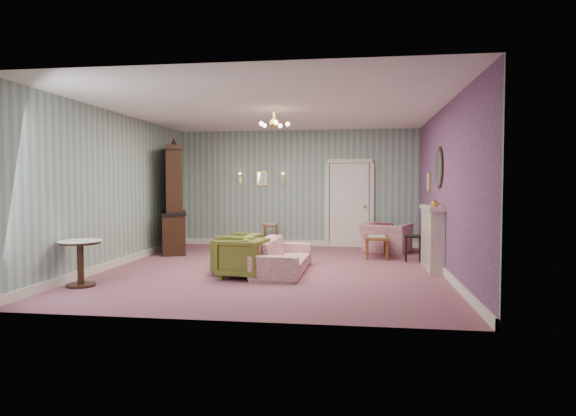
# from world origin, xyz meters

# --- Properties ---
(floor) EXTENTS (7.00, 7.00, 0.00)m
(floor) POSITION_xyz_m (0.00, 0.00, 0.00)
(floor) COLOR #95566A
(floor) RESTS_ON ground
(ceiling) EXTENTS (7.00, 7.00, 0.00)m
(ceiling) POSITION_xyz_m (0.00, 0.00, 2.90)
(ceiling) COLOR white
(ceiling) RESTS_ON ground
(wall_back) EXTENTS (6.00, 0.00, 6.00)m
(wall_back) POSITION_xyz_m (0.00, 3.50, 1.45)
(wall_back) COLOR gray
(wall_back) RESTS_ON ground
(wall_front) EXTENTS (6.00, 0.00, 6.00)m
(wall_front) POSITION_xyz_m (0.00, -3.50, 1.45)
(wall_front) COLOR gray
(wall_front) RESTS_ON ground
(wall_left) EXTENTS (0.00, 7.00, 7.00)m
(wall_left) POSITION_xyz_m (-3.00, 0.00, 1.45)
(wall_left) COLOR gray
(wall_left) RESTS_ON ground
(wall_right) EXTENTS (0.00, 7.00, 7.00)m
(wall_right) POSITION_xyz_m (3.00, 0.00, 1.45)
(wall_right) COLOR gray
(wall_right) RESTS_ON ground
(wall_right_floral) EXTENTS (0.00, 7.00, 7.00)m
(wall_right_floral) POSITION_xyz_m (2.98, 0.00, 1.45)
(wall_right_floral) COLOR #BE5F97
(wall_right_floral) RESTS_ON ground
(door) EXTENTS (1.12, 0.12, 2.16)m
(door) POSITION_xyz_m (1.30, 3.46, 1.08)
(door) COLOR white
(door) RESTS_ON floor
(olive_chair_a) EXTENTS (0.78, 0.82, 0.73)m
(olive_chair_a) POSITION_xyz_m (-0.38, -0.93, 0.36)
(olive_chair_a) COLOR olive
(olive_chair_a) RESTS_ON floor
(olive_chair_b) EXTENTS (0.74, 0.77, 0.70)m
(olive_chair_b) POSITION_xyz_m (-0.66, -0.54, 0.35)
(olive_chair_b) COLOR olive
(olive_chair_b) RESTS_ON floor
(olive_chair_c) EXTENTS (0.75, 0.78, 0.68)m
(olive_chair_c) POSITION_xyz_m (-0.70, 0.26, 0.34)
(olive_chair_c) COLOR olive
(olive_chair_c) RESTS_ON floor
(sofa_chintz) EXTENTS (0.63, 2.04, 0.80)m
(sofa_chintz) POSITION_xyz_m (0.21, -0.31, 0.40)
(sofa_chintz) COLOR #A84367
(sofa_chintz) RESTS_ON floor
(wingback_chair) EXTENTS (1.18, 0.99, 0.88)m
(wingback_chair) POSITION_xyz_m (2.17, 2.59, 0.44)
(wingback_chair) COLOR #A84367
(wingback_chair) RESTS_ON floor
(dresser) EXTENTS (1.04, 1.61, 2.54)m
(dresser) POSITION_xyz_m (-2.65, 1.93, 1.27)
(dresser) COLOR black
(dresser) RESTS_ON floor
(fireplace) EXTENTS (0.30, 1.40, 1.16)m
(fireplace) POSITION_xyz_m (2.86, 0.40, 0.58)
(fireplace) COLOR beige
(fireplace) RESTS_ON floor
(mantel_vase) EXTENTS (0.15, 0.15, 0.15)m
(mantel_vase) POSITION_xyz_m (2.84, 0.00, 1.23)
(mantel_vase) COLOR gold
(mantel_vase) RESTS_ON fireplace
(oval_mirror) EXTENTS (0.04, 0.76, 0.84)m
(oval_mirror) POSITION_xyz_m (2.96, 0.40, 1.85)
(oval_mirror) COLOR white
(oval_mirror) RESTS_ON wall_right
(framed_print) EXTENTS (0.04, 0.34, 0.42)m
(framed_print) POSITION_xyz_m (2.97, 1.75, 1.60)
(framed_print) COLOR gold
(framed_print) RESTS_ON wall_right
(coffee_table) EXTENTS (0.50, 0.90, 0.46)m
(coffee_table) POSITION_xyz_m (1.91, 1.69, 0.23)
(coffee_table) COLOR brown
(coffee_table) RESTS_ON floor
(side_table_black) EXTENTS (0.37, 0.37, 0.53)m
(side_table_black) POSITION_xyz_m (2.61, 1.23, 0.26)
(side_table_black) COLOR black
(side_table_black) RESTS_ON floor
(pedestal_table) EXTENTS (0.75, 0.75, 0.71)m
(pedestal_table) POSITION_xyz_m (-2.65, -1.94, 0.35)
(pedestal_table) COLOR black
(pedestal_table) RESTS_ON floor
(nesting_table) EXTENTS (0.42, 0.51, 0.62)m
(nesting_table) POSITION_xyz_m (-0.60, 2.99, 0.31)
(nesting_table) COLOR brown
(nesting_table) RESTS_ON floor
(gilt_mirror_back) EXTENTS (0.28, 0.06, 0.36)m
(gilt_mirror_back) POSITION_xyz_m (-0.90, 3.46, 1.70)
(gilt_mirror_back) COLOR gold
(gilt_mirror_back) RESTS_ON wall_back
(sconce_left) EXTENTS (0.16, 0.12, 0.30)m
(sconce_left) POSITION_xyz_m (-1.45, 3.44, 1.70)
(sconce_left) COLOR gold
(sconce_left) RESTS_ON wall_back
(sconce_right) EXTENTS (0.16, 0.12, 0.30)m
(sconce_right) POSITION_xyz_m (-0.35, 3.44, 1.70)
(sconce_right) COLOR gold
(sconce_right) RESTS_ON wall_back
(chandelier) EXTENTS (0.56, 0.56, 0.36)m
(chandelier) POSITION_xyz_m (0.00, 0.00, 2.63)
(chandelier) COLOR gold
(chandelier) RESTS_ON ceiling
(burgundy_cushion) EXTENTS (0.41, 0.28, 0.39)m
(burgundy_cushion) POSITION_xyz_m (2.12, 2.44, 0.48)
(burgundy_cushion) COLOR maroon
(burgundy_cushion) RESTS_ON wingback_chair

